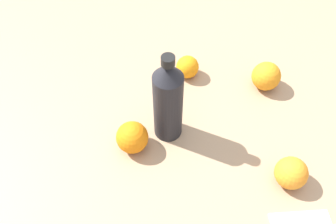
{
  "coord_description": "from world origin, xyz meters",
  "views": [
    {
      "loc": [
        0.09,
        0.5,
        0.77
      ],
      "look_at": [
        0.04,
        -0.03,
        0.08
      ],
      "focal_mm": 37.9,
      "sensor_mm": 36.0,
      "label": 1
    }
  ],
  "objects_px": {
    "orange_0": "(187,67)",
    "orange_2": "(291,173)",
    "orange_1": "(132,137)",
    "orange_3": "(266,76)",
    "water_bottle": "(168,101)"
  },
  "relations": [
    {
      "from": "orange_3",
      "to": "orange_2",
      "type": "bearing_deg",
      "value": 85.2
    },
    {
      "from": "orange_0",
      "to": "orange_2",
      "type": "height_order",
      "value": "orange_2"
    },
    {
      "from": "orange_0",
      "to": "orange_2",
      "type": "xyz_separation_m",
      "value": [
        -0.19,
        0.37,
        0.01
      ]
    },
    {
      "from": "water_bottle",
      "to": "orange_0",
      "type": "bearing_deg",
      "value": -19.65
    },
    {
      "from": "orange_1",
      "to": "orange_2",
      "type": "relative_size",
      "value": 1.05
    },
    {
      "from": "orange_0",
      "to": "orange_1",
      "type": "xyz_separation_m",
      "value": [
        0.17,
        0.23,
        0.01
      ]
    },
    {
      "from": "orange_2",
      "to": "orange_1",
      "type": "bearing_deg",
      "value": -20.7
    },
    {
      "from": "orange_0",
      "to": "orange_3",
      "type": "xyz_separation_m",
      "value": [
        -0.21,
        0.07,
        0.01
      ]
    },
    {
      "from": "orange_0",
      "to": "orange_1",
      "type": "bearing_deg",
      "value": 53.76
    },
    {
      "from": "orange_2",
      "to": "orange_3",
      "type": "relative_size",
      "value": 0.94
    },
    {
      "from": "orange_1",
      "to": "orange_0",
      "type": "bearing_deg",
      "value": -126.24
    },
    {
      "from": "water_bottle",
      "to": "orange_3",
      "type": "xyz_separation_m",
      "value": [
        -0.29,
        -0.13,
        -0.08
      ]
    },
    {
      "from": "orange_1",
      "to": "orange_3",
      "type": "xyz_separation_m",
      "value": [
        -0.38,
        -0.17,
        0.0
      ]
    },
    {
      "from": "orange_3",
      "to": "water_bottle",
      "type": "bearing_deg",
      "value": 23.56
    },
    {
      "from": "orange_1",
      "to": "water_bottle",
      "type": "bearing_deg",
      "value": -157.46
    }
  ]
}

